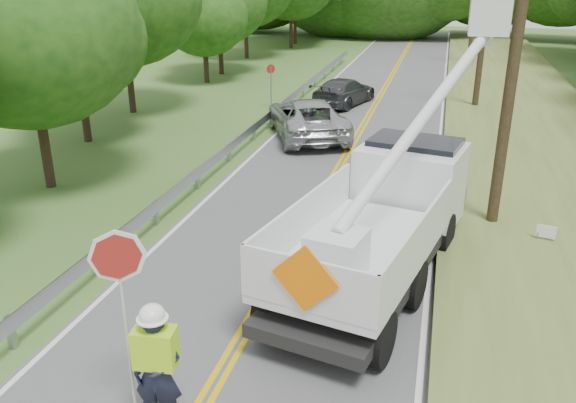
# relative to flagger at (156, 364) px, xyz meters

# --- Properties ---
(road) EXTENTS (7.20, 96.00, 0.03)m
(road) POSITION_rel_flagger_xyz_m (0.43, 14.20, -1.20)
(road) COLOR #535456
(road) RESTS_ON ground
(guardrail) EXTENTS (0.18, 48.00, 0.77)m
(guardrail) POSITION_rel_flagger_xyz_m (-3.59, 15.11, -0.66)
(guardrail) COLOR #979B9F
(guardrail) RESTS_ON ground
(utility_poles) EXTENTS (1.60, 43.30, 10.00)m
(utility_poles) POSITION_rel_flagger_xyz_m (5.43, 17.22, 4.06)
(utility_poles) COLOR black
(utility_poles) RESTS_ON ground
(tall_grass_verge) EXTENTS (7.00, 96.00, 0.30)m
(tall_grass_verge) POSITION_rel_flagger_xyz_m (7.53, 14.20, -1.06)
(tall_grass_verge) COLOR #525F29
(tall_grass_verge) RESTS_ON ground
(flagger) EXTENTS (1.22, 0.57, 3.36)m
(flagger) POSITION_rel_flagger_xyz_m (0.00, 0.00, 0.00)
(flagger) COLOR #191E33
(flagger) RESTS_ON road
(bucket_truck) EXTENTS (4.60, 8.19, 7.33)m
(bucket_truck) POSITION_rel_flagger_xyz_m (2.98, 6.72, 0.45)
(bucket_truck) COLOR black
(bucket_truck) RESTS_ON road
(suv_silver) EXTENTS (4.87, 6.48, 1.64)m
(suv_silver) POSITION_rel_flagger_xyz_m (-1.62, 17.23, -0.37)
(suv_silver) COLOR #AEB1B6
(suv_silver) RESTS_ON road
(suv_darkgrey) EXTENTS (3.13, 5.09, 1.38)m
(suv_darkgrey) POSITION_rel_flagger_xyz_m (-1.18, 23.80, -0.50)
(suv_darkgrey) COLOR #3B3E42
(suv_darkgrey) RESTS_ON road
(stop_sign_permanent) EXTENTS (0.37, 0.34, 2.25)m
(stop_sign_permanent) POSITION_rel_flagger_xyz_m (-4.60, 21.97, 0.25)
(stop_sign_permanent) COLOR #979B9F
(stop_sign_permanent) RESTS_ON ground
(yard_sign) EXTENTS (0.47, 0.13, 0.69)m
(yard_sign) POSITION_rel_flagger_xyz_m (6.67, 8.23, -0.72)
(yard_sign) COLOR white
(yard_sign) RESTS_ON ground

